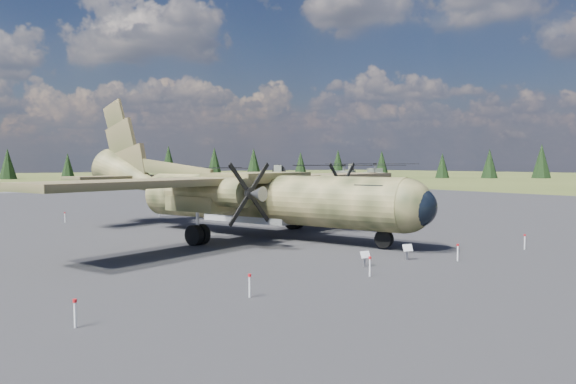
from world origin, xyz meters
TOP-DOWN VIEW (x-y plane):
  - ground at (0.00, 0.00)m, footprint 500.00×500.00m
  - apron at (0.00, 10.00)m, footprint 120.00×120.00m
  - transport_plane at (-0.91, 0.87)m, footprint 30.92×27.59m
  - helicopter_near at (12.23, 33.86)m, footprint 17.28×19.88m
  - helicopter_mid at (34.01, 29.46)m, footprint 23.39×23.39m
  - helicopter_far at (54.74, 42.91)m, footprint 23.54×23.54m
  - info_placard_left at (-2.56, -11.79)m, footprint 0.48×0.27m
  - info_placard_right at (0.32, -11.81)m, footprint 0.54×0.33m
  - barrier_fence at (-0.46, -0.08)m, footprint 33.12×29.62m
  - treeline at (-1.98, 1.82)m, footprint 310.72×314.49m

SIDE VIEW (x-z plane):
  - ground at x=0.00m, z-range 0.00..0.00m
  - apron at x=0.00m, z-range -0.02..0.02m
  - info_placard_left at x=-2.56m, z-range 0.12..0.84m
  - barrier_fence at x=-0.46m, z-range 0.08..0.93m
  - info_placard_right at x=0.32m, z-range 0.13..0.91m
  - transport_plane at x=-0.91m, z-range -2.20..8.13m
  - helicopter_near at x=12.23m, z-range 0.88..5.09m
  - helicopter_mid at x=34.01m, z-range 0.94..5.46m
  - helicopter_far at x=54.74m, z-range 0.98..5.65m
  - treeline at x=-1.98m, z-range -0.72..10.25m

